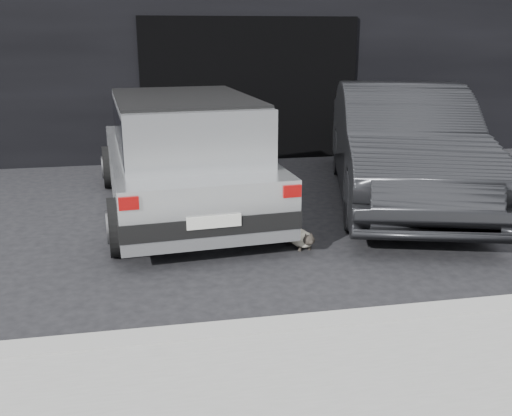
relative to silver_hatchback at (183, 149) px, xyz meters
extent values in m
plane|color=black|center=(0.46, -0.89, -0.85)|extent=(80.00, 80.00, 0.00)
cube|color=black|center=(1.46, 5.11, 1.65)|extent=(34.00, 4.00, 5.00)
cube|color=black|center=(1.46, 3.10, 0.45)|extent=(4.00, 0.10, 2.60)
cube|color=gray|center=(1.46, -3.49, -0.79)|extent=(18.00, 0.25, 0.12)
cube|color=gray|center=(1.46, -4.69, -0.80)|extent=(18.00, 2.20, 0.11)
cube|color=#B4B7B9|center=(-0.01, 0.11, -0.32)|extent=(2.21, 4.33, 0.67)
cube|color=#B4B7B9|center=(0.01, -0.11, 0.34)|extent=(1.87, 2.92, 0.67)
cube|color=black|center=(0.01, -0.11, 0.34)|extent=(1.87, 2.82, 0.54)
cube|color=black|center=(0.16, -1.91, -0.42)|extent=(1.90, 0.33, 0.19)
cube|color=black|center=(-0.18, 2.12, -0.42)|extent=(1.90, 0.33, 0.19)
cube|color=silver|center=(0.17, -2.00, -0.36)|extent=(0.56, 0.06, 0.13)
cube|color=#8C0707|center=(-0.66, -2.06, -0.10)|extent=(0.20, 0.05, 0.13)
cube|color=#8C0707|center=(0.99, -1.92, -0.10)|extent=(0.20, 0.05, 0.13)
cube|color=black|center=(0.01, -0.11, 0.69)|extent=(1.85, 2.64, 0.03)
cylinder|color=black|center=(-0.80, -1.47, -0.53)|extent=(0.29, 0.66, 0.65)
cylinder|color=slate|center=(-0.92, -1.48, -0.53)|extent=(0.05, 0.36, 0.35)
cylinder|color=black|center=(1.03, -1.32, -0.53)|extent=(0.29, 0.66, 0.65)
cylinder|color=slate|center=(1.15, -1.31, -0.53)|extent=(0.05, 0.36, 0.35)
cylinder|color=black|center=(-1.04, 1.48, -0.53)|extent=(0.29, 0.66, 0.65)
cylinder|color=slate|center=(-1.17, 1.47, -0.53)|extent=(0.05, 0.36, 0.35)
cylinder|color=black|center=(0.78, 1.63, -0.53)|extent=(0.29, 0.66, 0.65)
cylinder|color=slate|center=(0.91, 1.64, -0.53)|extent=(0.05, 0.36, 0.35)
imported|color=black|center=(3.07, 0.02, -0.04)|extent=(2.98, 5.22, 1.63)
ellipsoid|color=beige|center=(1.18, -1.57, -0.75)|extent=(0.31, 0.50, 0.18)
ellipsoid|color=beige|center=(1.20, -1.68, -0.73)|extent=(0.23, 0.23, 0.17)
ellipsoid|color=black|center=(1.22, -1.80, -0.70)|extent=(0.15, 0.14, 0.12)
sphere|color=black|center=(1.23, -1.86, -0.70)|extent=(0.05, 0.05, 0.05)
cone|color=black|center=(1.25, -1.78, -0.64)|extent=(0.05, 0.06, 0.06)
cone|color=black|center=(1.18, -1.80, -0.64)|extent=(0.05, 0.06, 0.06)
cylinder|color=black|center=(1.26, -1.69, -0.82)|extent=(0.04, 0.04, 0.06)
cylinder|color=black|center=(1.15, -1.72, -0.82)|extent=(0.04, 0.04, 0.06)
cylinder|color=black|center=(1.21, -1.42, -0.82)|extent=(0.04, 0.04, 0.06)
cylinder|color=black|center=(1.10, -1.44, -0.82)|extent=(0.04, 0.04, 0.06)
cylinder|color=black|center=(1.13, -1.32, -0.78)|extent=(0.16, 0.24, 0.08)
ellipsoid|color=silver|center=(0.26, -1.34, -0.68)|extent=(0.61, 0.45, 0.24)
ellipsoid|color=silver|center=(0.38, -1.30, -0.65)|extent=(0.30, 0.30, 0.20)
ellipsoid|color=silver|center=(0.52, -1.25, -0.57)|extent=(0.18, 0.19, 0.14)
sphere|color=silver|center=(0.58, -1.23, -0.58)|extent=(0.06, 0.06, 0.06)
cone|color=silver|center=(0.49, -1.22, -0.51)|extent=(0.08, 0.07, 0.07)
cone|color=silver|center=(0.52, -1.29, -0.51)|extent=(0.08, 0.07, 0.07)
cylinder|color=silver|center=(0.38, -1.22, -0.78)|extent=(0.04, 0.04, 0.14)
cylinder|color=silver|center=(0.43, -1.35, -0.78)|extent=(0.04, 0.04, 0.14)
cylinder|color=silver|center=(0.08, -1.34, -0.78)|extent=(0.04, 0.04, 0.14)
cylinder|color=silver|center=(0.13, -1.46, -0.78)|extent=(0.04, 0.04, 0.14)
cylinder|color=silver|center=(-0.03, -1.45, -0.73)|extent=(0.26, 0.22, 0.09)
ellipsoid|color=gray|center=(0.17, -1.40, -0.65)|extent=(0.24, 0.21, 0.10)
camera|label=1|loc=(-0.43, -7.42, 1.47)|focal=40.00mm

